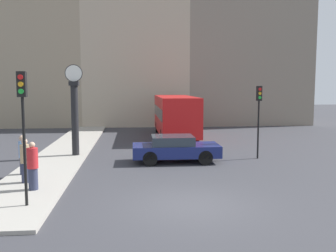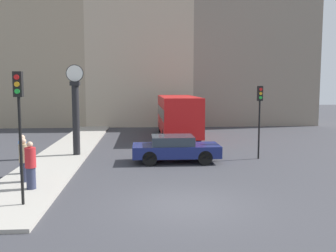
{
  "view_description": "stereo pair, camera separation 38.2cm",
  "coord_description": "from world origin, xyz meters",
  "px_view_note": "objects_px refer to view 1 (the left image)",
  "views": [
    {
      "loc": [
        -1.76,
        -11.43,
        3.78
      ],
      "look_at": [
        -0.08,
        6.74,
        1.8
      ],
      "focal_mm": 40.0,
      "sensor_mm": 36.0,
      "label": 1
    },
    {
      "loc": [
        -1.38,
        -11.46,
        3.78
      ],
      "look_at": [
        -0.08,
        6.74,
        1.8
      ],
      "focal_mm": 40.0,
      "sensor_mm": 36.0,
      "label": 2
    }
  ],
  "objects_px": {
    "bus_distant": "(175,114)",
    "traffic_light_far": "(259,107)",
    "traffic_light_near": "(23,111)",
    "pedestrian_red_top": "(33,166)",
    "pedestrian_tan_coat": "(25,161)",
    "sedan_car": "(175,148)",
    "street_clock": "(75,112)",
    "pedestrian_blue_stripe": "(23,154)"
  },
  "relations": [
    {
      "from": "traffic_light_far",
      "to": "traffic_light_near",
      "type": "bearing_deg",
      "value": -143.49
    },
    {
      "from": "sedan_car",
      "to": "pedestrian_tan_coat",
      "type": "bearing_deg",
      "value": -147.72
    },
    {
      "from": "pedestrian_tan_coat",
      "to": "pedestrian_blue_stripe",
      "type": "distance_m",
      "value": 1.45
    },
    {
      "from": "bus_distant",
      "to": "pedestrian_red_top",
      "type": "height_order",
      "value": "bus_distant"
    },
    {
      "from": "sedan_car",
      "to": "traffic_light_far",
      "type": "distance_m",
      "value": 4.85
    },
    {
      "from": "pedestrian_red_top",
      "to": "pedestrian_tan_coat",
      "type": "distance_m",
      "value": 1.18
    },
    {
      "from": "bus_distant",
      "to": "street_clock",
      "type": "distance_m",
      "value": 9.6
    },
    {
      "from": "pedestrian_red_top",
      "to": "pedestrian_tan_coat",
      "type": "bearing_deg",
      "value": 117.78
    },
    {
      "from": "traffic_light_near",
      "to": "street_clock",
      "type": "relative_size",
      "value": 0.86
    },
    {
      "from": "traffic_light_far",
      "to": "pedestrian_red_top",
      "type": "bearing_deg",
      "value": -151.48
    },
    {
      "from": "sedan_car",
      "to": "pedestrian_red_top",
      "type": "height_order",
      "value": "pedestrian_red_top"
    },
    {
      "from": "street_clock",
      "to": "pedestrian_tan_coat",
      "type": "bearing_deg",
      "value": -100.38
    },
    {
      "from": "street_clock",
      "to": "sedan_car",
      "type": "bearing_deg",
      "value": -18.59
    },
    {
      "from": "traffic_light_near",
      "to": "sedan_car",
      "type": "bearing_deg",
      "value": 51.46
    },
    {
      "from": "bus_distant",
      "to": "traffic_light_far",
      "type": "distance_m",
      "value": 9.26
    },
    {
      "from": "traffic_light_far",
      "to": "pedestrian_red_top",
      "type": "distance_m",
      "value": 11.47
    },
    {
      "from": "traffic_light_near",
      "to": "pedestrian_tan_coat",
      "type": "distance_m",
      "value": 3.58
    },
    {
      "from": "sedan_car",
      "to": "bus_distant",
      "type": "relative_size",
      "value": 0.49
    },
    {
      "from": "pedestrian_tan_coat",
      "to": "pedestrian_blue_stripe",
      "type": "height_order",
      "value": "pedestrian_tan_coat"
    },
    {
      "from": "sedan_car",
      "to": "traffic_light_far",
      "type": "height_order",
      "value": "traffic_light_far"
    },
    {
      "from": "pedestrian_blue_stripe",
      "to": "traffic_light_far",
      "type": "bearing_deg",
      "value": 15.28
    },
    {
      "from": "sedan_car",
      "to": "traffic_light_near",
      "type": "bearing_deg",
      "value": -128.54
    },
    {
      "from": "sedan_car",
      "to": "pedestrian_blue_stripe",
      "type": "relative_size",
      "value": 2.62
    },
    {
      "from": "pedestrian_red_top",
      "to": "pedestrian_tan_coat",
      "type": "height_order",
      "value": "pedestrian_red_top"
    },
    {
      "from": "traffic_light_near",
      "to": "street_clock",
      "type": "height_order",
      "value": "street_clock"
    },
    {
      "from": "sedan_car",
      "to": "pedestrian_red_top",
      "type": "bearing_deg",
      "value": -138.65
    },
    {
      "from": "sedan_car",
      "to": "street_clock",
      "type": "xyz_separation_m",
      "value": [
        -5.1,
        1.72,
        1.7
      ]
    },
    {
      "from": "traffic_light_far",
      "to": "pedestrian_blue_stripe",
      "type": "xyz_separation_m",
      "value": [
        -10.98,
        -3.0,
        -1.74
      ]
    },
    {
      "from": "sedan_car",
      "to": "traffic_light_near",
      "type": "height_order",
      "value": "traffic_light_near"
    },
    {
      "from": "bus_distant",
      "to": "street_clock",
      "type": "bearing_deg",
      "value": -129.77
    },
    {
      "from": "bus_distant",
      "to": "traffic_light_far",
      "type": "relative_size",
      "value": 2.32
    },
    {
      "from": "bus_distant",
      "to": "pedestrian_tan_coat",
      "type": "height_order",
      "value": "bus_distant"
    },
    {
      "from": "traffic_light_near",
      "to": "pedestrian_blue_stripe",
      "type": "xyz_separation_m",
      "value": [
        -1.27,
        4.19,
        -2.07
      ]
    },
    {
      "from": "traffic_light_far",
      "to": "pedestrian_tan_coat",
      "type": "relative_size",
      "value": 2.24
    },
    {
      "from": "traffic_light_near",
      "to": "pedestrian_red_top",
      "type": "bearing_deg",
      "value": 98.1
    },
    {
      "from": "pedestrian_tan_coat",
      "to": "traffic_light_far",
      "type": "bearing_deg",
      "value": 22.59
    },
    {
      "from": "sedan_car",
      "to": "traffic_light_far",
      "type": "bearing_deg",
      "value": 6.54
    },
    {
      "from": "sedan_car",
      "to": "pedestrian_red_top",
      "type": "distance_m",
      "value": 7.44
    },
    {
      "from": "bus_distant",
      "to": "pedestrian_red_top",
      "type": "bearing_deg",
      "value": -115.26
    },
    {
      "from": "traffic_light_near",
      "to": "street_clock",
      "type": "bearing_deg",
      "value": 88.48
    },
    {
      "from": "sedan_car",
      "to": "street_clock",
      "type": "relative_size",
      "value": 0.9
    },
    {
      "from": "traffic_light_near",
      "to": "pedestrian_red_top",
      "type": "xyz_separation_m",
      "value": [
        -0.25,
        1.78,
        -2.06
      ]
    }
  ]
}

